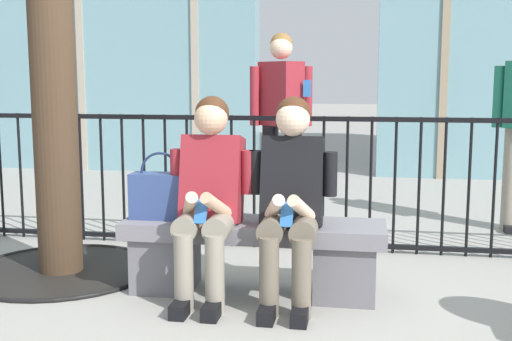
# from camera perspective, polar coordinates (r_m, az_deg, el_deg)

# --- Properties ---
(ground_plane) EXTENTS (60.00, 60.00, 0.00)m
(ground_plane) POSITION_cam_1_polar(r_m,az_deg,el_deg) (4.04, -0.24, -10.78)
(ground_plane) COLOR #9E9B93
(stone_bench) EXTENTS (1.60, 0.44, 0.45)m
(stone_bench) POSITION_cam_1_polar(r_m,az_deg,el_deg) (3.96, -0.24, -7.07)
(stone_bench) COLOR slate
(stone_bench) RESTS_ON ground
(seated_person_with_phone) EXTENTS (0.52, 0.66, 1.21)m
(seated_person_with_phone) POSITION_cam_1_polar(r_m,az_deg,el_deg) (3.81, -4.20, -1.88)
(seated_person_with_phone) COLOR gray
(seated_person_with_phone) RESTS_ON ground
(seated_person_companion) EXTENTS (0.52, 0.66, 1.21)m
(seated_person_companion) POSITION_cam_1_polar(r_m,az_deg,el_deg) (3.72, 3.12, -2.10)
(seated_person_companion) COLOR #6B6051
(seated_person_companion) RESTS_ON ground
(handbag_on_bench) EXTENTS (0.37, 0.16, 0.42)m
(handbag_on_bench) POSITION_cam_1_polar(r_m,az_deg,el_deg) (4.02, -8.45, -2.13)
(handbag_on_bench) COLOR #33477F
(handbag_on_bench) RESTS_ON stone_bench
(bystander_further_back) EXTENTS (0.55, 0.42, 1.71)m
(bystander_further_back) POSITION_cam_1_polar(r_m,az_deg,el_deg) (5.69, 2.22, 5.03)
(bystander_further_back) COLOR black
(bystander_further_back) RESTS_ON ground
(plaza_railing) EXTENTS (7.15, 0.04, 1.03)m
(plaza_railing) POSITION_cam_1_polar(r_m,az_deg,el_deg) (4.94, 1.87, -1.01)
(plaza_railing) COLOR black
(plaza_railing) RESTS_ON ground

